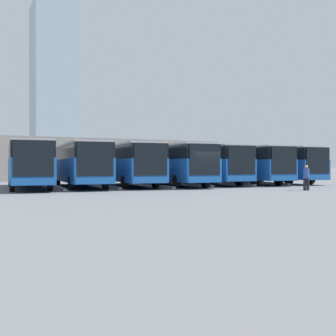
{
  "coord_description": "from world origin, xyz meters",
  "views": [
    {
      "loc": [
        14.96,
        24.26,
        1.58
      ],
      "look_at": [
        0.1,
        -5.81,
        1.4
      ],
      "focal_mm": 45.0,
      "sensor_mm": 36.0,
      "label": 1
    }
  ],
  "objects_px": {
    "bus_2": "(206,163)",
    "pedestrian": "(306,177)",
    "bus_3": "(172,163)",
    "bus_0": "(274,164)",
    "bus_4": "(126,163)",
    "bus_1": "(243,164)",
    "bus_6": "(28,163)",
    "bus_5": "(79,163)"
  },
  "relations": [
    {
      "from": "bus_2",
      "to": "pedestrian",
      "type": "relative_size",
      "value": 7.33
    },
    {
      "from": "bus_3",
      "to": "bus_0",
      "type": "bearing_deg",
      "value": -171.73
    },
    {
      "from": "bus_3",
      "to": "bus_4",
      "type": "height_order",
      "value": "same"
    },
    {
      "from": "bus_1",
      "to": "bus_3",
      "type": "bearing_deg",
      "value": 8.58
    },
    {
      "from": "bus_3",
      "to": "bus_6",
      "type": "height_order",
      "value": "same"
    },
    {
      "from": "bus_2",
      "to": "bus_6",
      "type": "height_order",
      "value": "same"
    },
    {
      "from": "bus_0",
      "to": "pedestrian",
      "type": "distance_m",
      "value": 11.65
    },
    {
      "from": "bus_1",
      "to": "bus_6",
      "type": "relative_size",
      "value": 1.0
    },
    {
      "from": "bus_6",
      "to": "pedestrian",
      "type": "relative_size",
      "value": 7.33
    },
    {
      "from": "bus_3",
      "to": "bus_1",
      "type": "bearing_deg",
      "value": -171.42
    },
    {
      "from": "bus_5",
      "to": "bus_6",
      "type": "xyz_separation_m",
      "value": [
        3.58,
        -0.03,
        0.0
      ]
    },
    {
      "from": "bus_0",
      "to": "bus_1",
      "type": "xyz_separation_m",
      "value": [
        3.58,
        0.17,
        0.0
      ]
    },
    {
      "from": "bus_0",
      "to": "bus_1",
      "type": "distance_m",
      "value": 3.58
    },
    {
      "from": "bus_0",
      "to": "pedestrian",
      "type": "height_order",
      "value": "bus_0"
    },
    {
      "from": "bus_3",
      "to": "pedestrian",
      "type": "height_order",
      "value": "bus_3"
    },
    {
      "from": "bus_1",
      "to": "pedestrian",
      "type": "height_order",
      "value": "bus_1"
    },
    {
      "from": "bus_2",
      "to": "pedestrian",
      "type": "bearing_deg",
      "value": 102.12
    },
    {
      "from": "bus_1",
      "to": "pedestrian",
      "type": "relative_size",
      "value": 7.33
    },
    {
      "from": "bus_3",
      "to": "pedestrian",
      "type": "xyz_separation_m",
      "value": [
        -4.86,
        9.4,
        -0.9
      ]
    },
    {
      "from": "bus_1",
      "to": "pedestrian",
      "type": "bearing_deg",
      "value": 81.83
    },
    {
      "from": "bus_0",
      "to": "bus_1",
      "type": "bearing_deg",
      "value": 7.65
    },
    {
      "from": "bus_5",
      "to": "pedestrian",
      "type": "distance_m",
      "value": 15.85
    },
    {
      "from": "bus_4",
      "to": "bus_5",
      "type": "distance_m",
      "value": 3.58
    },
    {
      "from": "bus_2",
      "to": "bus_4",
      "type": "bearing_deg",
      "value": 5.77
    },
    {
      "from": "bus_3",
      "to": "bus_5",
      "type": "relative_size",
      "value": 1.0
    },
    {
      "from": "bus_6",
      "to": "pedestrian",
      "type": "height_order",
      "value": "bus_6"
    },
    {
      "from": "bus_1",
      "to": "bus_3",
      "type": "height_order",
      "value": "same"
    },
    {
      "from": "bus_2",
      "to": "bus_4",
      "type": "height_order",
      "value": "same"
    },
    {
      "from": "bus_3",
      "to": "bus_4",
      "type": "bearing_deg",
      "value": -6.39
    },
    {
      "from": "bus_2",
      "to": "bus_5",
      "type": "xyz_separation_m",
      "value": [
        10.74,
        -0.07,
        0.0
      ]
    },
    {
      "from": "bus_0",
      "to": "bus_3",
      "type": "relative_size",
      "value": 1.0
    },
    {
      "from": "bus_1",
      "to": "bus_0",
      "type": "bearing_deg",
      "value": -172.35
    },
    {
      "from": "bus_2",
      "to": "bus_5",
      "type": "bearing_deg",
      "value": 4.61
    },
    {
      "from": "bus_4",
      "to": "bus_5",
      "type": "bearing_deg",
      "value": 2.28
    },
    {
      "from": "bus_1",
      "to": "bus_2",
      "type": "bearing_deg",
      "value": -0.89
    },
    {
      "from": "bus_1",
      "to": "bus_3",
      "type": "distance_m",
      "value": 7.17
    },
    {
      "from": "bus_4",
      "to": "bus_3",
      "type": "bearing_deg",
      "value": 173.61
    },
    {
      "from": "bus_0",
      "to": "pedestrian",
      "type": "bearing_deg",
      "value": 64.56
    },
    {
      "from": "bus_3",
      "to": "bus_2",
      "type": "bearing_deg",
      "value": -162.15
    },
    {
      "from": "bus_2",
      "to": "bus_6",
      "type": "relative_size",
      "value": 1.0
    },
    {
      "from": "bus_1",
      "to": "bus_4",
      "type": "distance_m",
      "value": 10.74
    },
    {
      "from": "bus_1",
      "to": "bus_4",
      "type": "height_order",
      "value": "same"
    }
  ]
}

